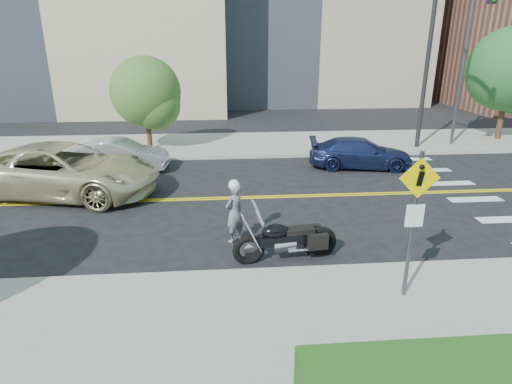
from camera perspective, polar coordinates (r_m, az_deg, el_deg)
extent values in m
plane|color=black|center=(14.46, -6.71, -0.91)|extent=(120.00, 120.00, 0.00)
cube|color=#9E9B91|center=(7.85, -8.40, -19.95)|extent=(60.00, 5.00, 0.15)
cube|color=#9E9B91|center=(21.62, -6.15, 6.27)|extent=(60.00, 5.00, 0.15)
cylinder|color=#4C4C51|center=(23.08, 25.98, 15.56)|extent=(0.16, 0.16, 8.00)
cylinder|color=black|center=(21.73, 21.74, 14.66)|extent=(0.20, 0.20, 7.00)
cylinder|color=#4C4C51|center=(8.77, 20.13, -4.41)|extent=(0.08, 0.08, 3.00)
cube|color=#F9D800|center=(8.41, 21.00, 1.74)|extent=(0.78, 0.03, 0.78)
cube|color=white|center=(8.66, 20.40, -2.98)|extent=(0.35, 0.03, 0.45)
imported|color=#A5A6AA|center=(11.13, -2.89, -2.78)|extent=(0.69, 0.68, 1.61)
sphere|color=white|center=(10.86, -2.96, 0.93)|extent=(0.29, 0.29, 0.29)
imported|color=beige|center=(15.85, -24.10, 2.66)|extent=(6.80, 4.27, 1.75)
imported|color=silver|center=(18.21, -17.82, 4.72)|extent=(3.99, 1.63, 1.29)
imported|color=navy|center=(18.30, 13.73, 5.07)|extent=(4.41, 2.30, 1.22)
cylinder|color=#382619|center=(20.88, -14.26, 10.09)|extent=(0.23, 0.23, 3.57)
sphere|color=#3A6720|center=(20.75, -14.50, 12.81)|extent=(3.21, 3.21, 3.21)
cylinder|color=#382619|center=(25.60, 30.29, 10.99)|extent=(0.28, 0.28, 4.67)
sphere|color=#1C581E|center=(25.50, 30.80, 13.87)|extent=(4.13, 4.13, 4.13)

